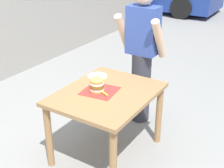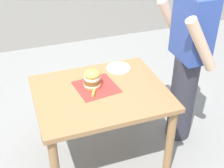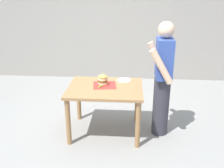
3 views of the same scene
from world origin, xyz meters
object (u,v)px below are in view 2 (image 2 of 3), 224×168
at_px(pickle_spear, 94,93).
at_px(diner_across_table, 188,58).
at_px(sandwich, 92,78).
at_px(patio_table, 101,103).
at_px(side_plate_with_forks, 118,68).

distance_m(pickle_spear, diner_across_table, 0.90).
bearing_deg(sandwich, patio_table, 27.07).
xyz_separation_m(sandwich, pickle_spear, (0.11, -0.02, -0.07)).
bearing_deg(diner_across_table, sandwich, -93.65).
height_order(sandwich, pickle_spear, sandwich).
distance_m(pickle_spear, side_plate_with_forks, 0.47).
distance_m(patio_table, sandwich, 0.22).
distance_m(sandwich, pickle_spear, 0.13).
relative_size(side_plate_with_forks, diner_across_table, 0.13).
height_order(pickle_spear, side_plate_with_forks, pickle_spear).
bearing_deg(patio_table, side_plate_with_forks, 138.08).
xyz_separation_m(patio_table, sandwich, (-0.09, -0.04, 0.20)).
xyz_separation_m(patio_table, pickle_spear, (0.02, -0.07, 0.13)).
relative_size(sandwich, pickle_spear, 2.05).
height_order(patio_table, side_plate_with_forks, side_plate_with_forks).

